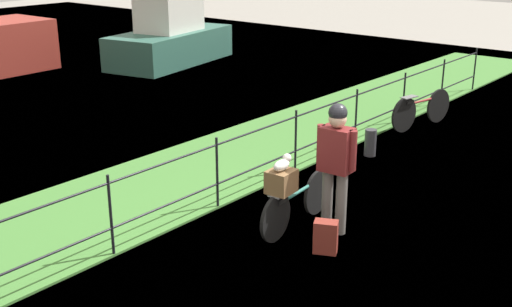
{
  "coord_description": "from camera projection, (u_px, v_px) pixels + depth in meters",
  "views": [
    {
      "loc": [
        -5.9,
        -3.47,
        3.62
      ],
      "look_at": [
        0.11,
        1.53,
        0.9
      ],
      "focal_mm": 44.81,
      "sensor_mm": 36.0,
      "label": 1
    }
  ],
  "objects": [
    {
      "name": "terrier_dog",
      "position": [
        283.0,
        164.0,
        7.7
      ],
      "size": [
        0.32,
        0.16,
        0.18
      ],
      "color": "silver",
      "rests_on": "wooden_crate"
    },
    {
      "name": "iron_fence",
      "position": [
        217.0,
        168.0,
        8.65
      ],
      "size": [
        18.04,
        0.04,
        1.02
      ],
      "color": "black",
      "rests_on": "ground"
    },
    {
      "name": "backpack_on_paving",
      "position": [
        326.0,
        237.0,
        7.56
      ],
      "size": [
        0.29,
        0.33,
        0.4
      ],
      "primitive_type": "cube",
      "rotation": [
        0.0,
        0.0,
        2.03
      ],
      "color": "maroon",
      "rests_on": "ground"
    },
    {
      "name": "bicycle_main",
      "position": [
        296.0,
        204.0,
        8.17
      ],
      "size": [
        1.62,
        0.21,
        0.61
      ],
      "color": "black",
      "rests_on": "ground"
    },
    {
      "name": "wooden_crate",
      "position": [
        281.0,
        181.0,
        7.75
      ],
      "size": [
        0.36,
        0.32,
        0.29
      ],
      "primitive_type": "cube",
      "rotation": [
        0.0,
        0.0,
        0.08
      ],
      "color": "brown",
      "rests_on": "bicycle_main"
    },
    {
      "name": "bicycle_parked",
      "position": [
        421.0,
        109.0,
        12.4
      ],
      "size": [
        1.72,
        0.39,
        0.68
      ],
      "color": "black",
      "rests_on": "ground"
    },
    {
      "name": "grass_strip",
      "position": [
        160.0,
        186.0,
        9.55
      ],
      "size": [
        27.0,
        2.4,
        0.03
      ],
      "primitive_type": "cube",
      "color": "#478438",
      "rests_on": "ground"
    },
    {
      "name": "mooring_bollard",
      "position": [
        370.0,
        143.0,
        10.85
      ],
      "size": [
        0.2,
        0.2,
        0.46
      ],
      "primitive_type": "cylinder",
      "color": "#38383D",
      "rests_on": "ground"
    },
    {
      "name": "cyclist_person",
      "position": [
        336.0,
        157.0,
        7.84
      ],
      "size": [
        0.29,
        0.54,
        1.68
      ],
      "color": "slate",
      "rests_on": "ground"
    },
    {
      "name": "ground_plane",
      "position": [
        349.0,
        254.0,
        7.57
      ],
      "size": [
        60.0,
        60.0,
        0.0
      ],
      "primitive_type": "plane",
      "color": "gray"
    },
    {
      "name": "moored_boat_near",
      "position": [
        170.0,
        37.0,
        18.39
      ],
      "size": [
        4.29,
        2.53,
        3.66
      ],
      "color": "#336656",
      "rests_on": "ground"
    }
  ]
}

